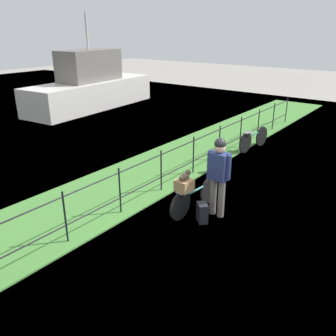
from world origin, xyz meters
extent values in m
plane|color=gray|center=(0.00, 0.00, 0.00)|extent=(60.00, 60.00, 0.00)
cube|color=#478438|center=(0.00, 3.03, 0.01)|extent=(27.00, 2.40, 0.03)
cylinder|color=black|center=(-2.08, 2.10, 0.52)|extent=(0.04, 0.04, 1.03)
cylinder|color=black|center=(-0.69, 2.10, 0.52)|extent=(0.04, 0.04, 1.03)
cylinder|color=black|center=(0.69, 2.10, 0.52)|extent=(0.04, 0.04, 1.03)
cylinder|color=black|center=(2.08, 2.10, 0.52)|extent=(0.04, 0.04, 1.03)
cylinder|color=black|center=(3.46, 2.10, 0.52)|extent=(0.04, 0.04, 1.03)
cylinder|color=black|center=(4.85, 2.10, 0.52)|extent=(0.04, 0.04, 1.03)
cylinder|color=black|center=(6.23, 2.10, 0.52)|extent=(0.04, 0.04, 1.03)
cylinder|color=black|center=(7.62, 2.10, 0.52)|extent=(0.04, 0.04, 1.03)
cylinder|color=black|center=(9.00, 2.10, 0.52)|extent=(0.04, 0.04, 1.03)
cylinder|color=black|center=(0.00, 2.10, 0.36)|extent=(18.00, 0.03, 0.03)
cylinder|color=black|center=(0.00, 2.10, 0.93)|extent=(18.00, 0.03, 0.03)
cylinder|color=black|center=(0.87, 0.88, 0.31)|extent=(0.61, 0.09, 0.61)
cylinder|color=black|center=(-0.15, 0.95, 0.31)|extent=(0.61, 0.09, 0.61)
cylinder|color=#337F70|center=(0.36, 0.92, 0.47)|extent=(0.79, 0.10, 0.04)
cube|color=black|center=(-0.03, 0.94, 0.51)|extent=(0.21, 0.10, 0.06)
cube|color=slate|center=(-0.03, 0.94, 0.60)|extent=(0.37, 0.18, 0.02)
cube|color=#A87F51|center=(-0.03, 0.94, 0.73)|extent=(0.34, 0.31, 0.24)
ellipsoid|color=#4C3D2D|center=(-0.03, 0.94, 0.91)|extent=(0.29, 0.16, 0.13)
sphere|color=#4C3D2D|center=(0.09, 0.94, 0.97)|extent=(0.11, 0.11, 0.11)
cylinder|color=slate|center=(0.49, 0.56, 0.41)|extent=(0.14, 0.14, 0.82)
cylinder|color=slate|center=(0.47, 0.36, 0.41)|extent=(0.14, 0.14, 0.82)
cube|color=navy|center=(0.48, 0.46, 1.10)|extent=(0.29, 0.42, 0.56)
cylinder|color=navy|center=(0.49, 0.68, 1.13)|extent=(0.10, 0.10, 0.50)
cylinder|color=navy|center=(0.46, 0.24, 1.13)|extent=(0.10, 0.10, 0.50)
sphere|color=tan|center=(0.48, 0.46, 1.49)|extent=(0.22, 0.22, 0.22)
sphere|color=black|center=(0.48, 0.46, 1.57)|extent=(0.23, 0.23, 0.23)
cube|color=black|center=(0.06, 0.55, 0.20)|extent=(0.32, 0.33, 0.40)
cylinder|color=#38383D|center=(2.53, 1.60, 0.25)|extent=(0.20, 0.20, 0.49)
cylinder|color=black|center=(5.50, 1.64, 0.32)|extent=(0.64, 0.12, 0.64)
cylinder|color=black|center=(4.52, 1.76, 0.32)|extent=(0.64, 0.12, 0.64)
cylinder|color=#337F70|center=(5.01, 1.70, 0.50)|extent=(0.77, 0.13, 0.04)
cube|color=black|center=(4.63, 1.74, 0.54)|extent=(0.21, 0.11, 0.06)
cube|color=slate|center=(4.63, 1.74, 0.64)|extent=(0.38, 0.20, 0.02)
cube|color=silver|center=(6.24, 10.80, 0.64)|extent=(7.15, 2.71, 1.29)
cube|color=slate|center=(6.24, 10.80, 2.00)|extent=(3.20, 1.73, 1.44)
cylinder|color=#B2B2B2|center=(6.24, 10.80, 3.52)|extent=(0.10, 0.10, 1.60)
camera|label=1|loc=(-5.38, -2.71, 3.67)|focal=37.88mm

